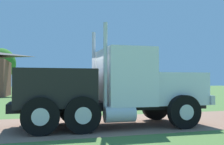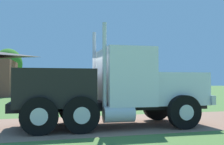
# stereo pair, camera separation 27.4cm
# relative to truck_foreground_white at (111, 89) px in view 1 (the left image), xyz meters

# --- Properties ---
(ground_plane) EXTENTS (200.00, 200.00, 0.00)m
(ground_plane) POSITION_rel_truck_foreground_white_xyz_m (-0.98, 0.67, -1.34)
(ground_plane) COLOR #517637
(dirt_track) EXTENTS (120.00, 5.04, 0.01)m
(dirt_track) POSITION_rel_truck_foreground_white_xyz_m (-0.98, 0.67, -1.33)
(dirt_track) COLOR #966F57
(dirt_track) RESTS_ON ground_plane
(truck_foreground_white) EXTENTS (7.07, 3.01, 3.52)m
(truck_foreground_white) POSITION_rel_truck_foreground_white_xyz_m (0.00, 0.00, 0.00)
(truck_foreground_white) COLOR black
(truck_foreground_white) RESTS_ON ground_plane
(tree_mid) EXTENTS (3.82, 3.82, 6.24)m
(tree_mid) POSITION_rel_truck_foreground_white_xyz_m (-5.34, 31.85, 2.78)
(tree_mid) COLOR #513823
(tree_mid) RESTS_ON ground_plane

